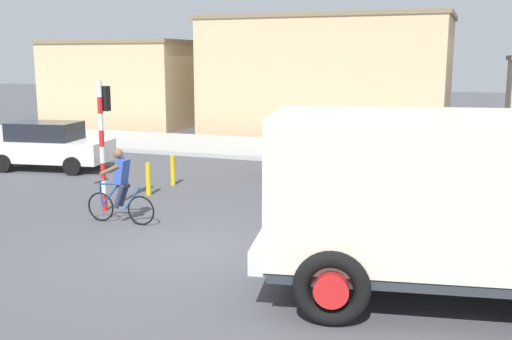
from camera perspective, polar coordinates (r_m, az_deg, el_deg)
The scene contains 13 objects.
ground_plane at distance 11.84m, azimuth -6.52°, elevation -7.68°, with size 120.00×120.00×0.00m, color #4C4C51.
sidewalk_far at distance 23.53m, azimuth 7.60°, elevation 1.71°, with size 80.00×5.00×0.16m, color #ADADA8.
truck_foreground at distance 9.50m, azimuth 17.34°, elevation -2.26°, with size 5.78×3.55×2.90m.
cyclist at distance 13.80m, azimuth -12.89°, elevation -1.52°, with size 1.73×0.50×1.72m.
traffic_light_pole at distance 14.91m, azimuth -14.45°, elevation 4.00°, with size 0.24×0.43×3.20m.
car_red_near at distance 18.56m, azimuth 8.25°, elevation 1.59°, with size 4.05×1.97×1.60m.
car_white_mid at distance 17.67m, azimuth 23.02°, elevation 0.38°, with size 4.27×2.50×1.60m.
car_far_side at distance 21.25m, azimuth -19.22°, elevation 2.25°, with size 4.22×2.35×1.60m.
pedestrian_near_kerb at distance 18.41m, azimuth 2.88°, elevation 1.71°, with size 0.34×0.22×1.62m.
bollard_near at distance 16.55m, azimuth -10.27°, elevation -0.87°, with size 0.14×0.14×0.90m, color gold.
bollard_far at distance 17.74m, azimuth -7.97°, elevation -0.02°, with size 0.14×0.14×0.90m, color gold.
building_corner_left at distance 34.94m, azimuth -11.48°, elevation 8.20°, with size 8.01×7.39×4.64m.
building_mid_block at distance 30.21m, azimuth 6.77°, elevation 9.01°, with size 11.90×6.22×5.73m.
Camera 1 is at (5.16, -9.99, 3.72)m, focal length 41.76 mm.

